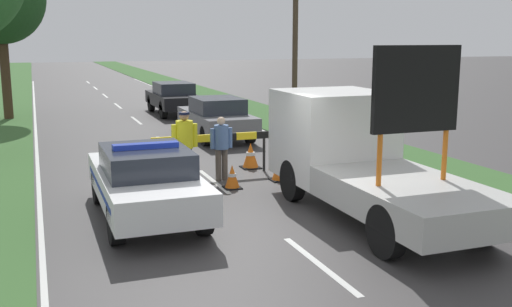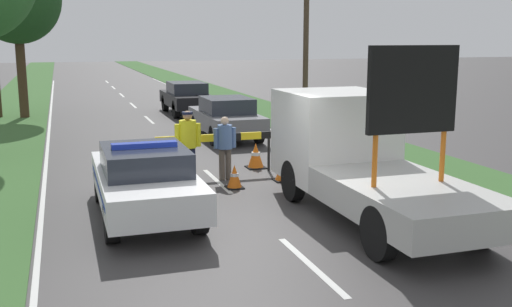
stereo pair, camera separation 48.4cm
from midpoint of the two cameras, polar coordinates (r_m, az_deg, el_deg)
The scene contains 15 objects.
ground_plane at distance 11.41m, azimuth 2.25°, elevation -6.89°, with size 160.00×160.00×0.00m, color #3D3A3A.
lane_markings at distance 23.92m, azimuth -8.77°, elevation 2.47°, with size 8.25×57.02×0.01m.
grass_verge_left at distance 30.44m, azimuth -21.72°, elevation 3.65°, with size 3.18×120.00×0.03m.
grass_verge_right at distance 31.84m, azimuth -0.50°, elevation 4.72°, with size 3.18×120.00×0.03m.
police_car at distance 11.94m, azimuth -9.41°, elevation -2.46°, with size 1.79×4.56×1.51m.
work_truck at distance 12.37m, azimuth 10.65°, elevation -0.04°, with size 2.16×5.97×3.38m.
road_barrier at distance 15.39m, azimuth -2.55°, elevation 1.25°, with size 3.33×0.08×1.07m.
police_officer at distance 14.49m, azimuth -5.55°, elevation 1.24°, with size 0.64×0.41×1.78m.
pedestrian_civilian at distance 14.82m, azimuth -2.05°, elevation 1.01°, with size 0.57×0.36×1.59m.
traffic_cone_near_police at distance 14.10m, azimuth -1.08°, elevation -2.22°, with size 0.40×0.40×0.56m.
traffic_cone_centre_front at distance 16.26m, azimuth 0.83°, elevation -0.20°, with size 0.50×0.50×0.69m.
traffic_cone_near_truck at distance 14.84m, azimuth 3.51°, elevation -1.47°, with size 0.44×0.44×0.61m.
queued_car_suv_grey at distance 21.08m, azimuth -2.20°, elevation 3.48°, with size 1.77×4.37×1.44m.
queued_car_sedan_black at distance 27.95m, azimuth -6.14°, elevation 5.37°, with size 1.77×4.57×1.48m.
utility_pole at distance 22.42m, azimuth 5.43°, elevation 12.25°, with size 1.20×0.20×7.78m.
Camera 2 is at (-3.56, -10.25, 3.51)m, focal length 42.00 mm.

